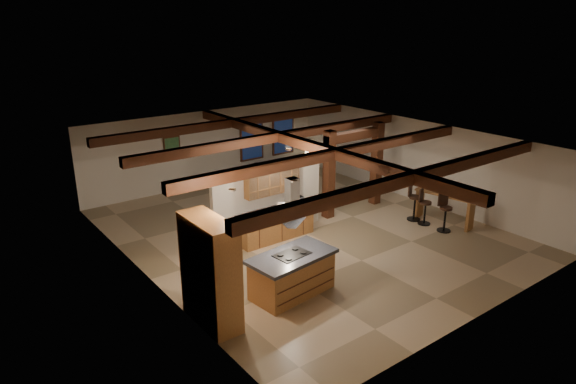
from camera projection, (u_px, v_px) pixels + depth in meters
The scene contains 23 objects.
ground at pixel (304, 232), 15.83m from camera, with size 12.00×12.00×0.00m, color tan.
room_walls at pixel (305, 177), 15.24m from camera, with size 12.00×12.00×12.00m.
ceiling_beams at pixel (305, 144), 14.92m from camera, with size 10.00×12.00×0.28m.
timber_posts at pixel (354, 160), 17.05m from camera, with size 2.50×0.30×2.90m.
partition_wall at pixel (268, 200), 15.27m from camera, with size 3.80×0.18×2.20m, color silver.
pantry_cabinet at pixel (210, 272), 10.81m from camera, with size 0.67×1.60×2.40m.
back_counter at pixel (276, 224), 15.18m from camera, with size 2.50×0.66×0.94m.
upper_display_cabinet at pixel (272, 178), 14.88m from camera, with size 1.80×0.36×0.95m.
range_hood at pixel (292, 225), 11.75m from camera, with size 1.10×1.10×1.40m.
back_windows at pixel (268, 137), 21.40m from camera, with size 2.70×0.07×1.70m.
framed_art at pixel (172, 148), 18.88m from camera, with size 0.65×0.05×0.85m.
recessed_cans at pixel (273, 171), 11.98m from camera, with size 3.16×2.46×0.03m.
kitchen_island at pixel (292, 274), 12.16m from camera, with size 2.20×1.33×1.04m.
dining_table at pixel (270, 196), 17.96m from camera, with size 1.86×1.04×0.65m, color #37180D.
sofa at pixel (273, 167), 21.29m from camera, with size 2.27×0.89×0.66m, color black.
microwave at pixel (297, 200), 15.44m from camera, with size 0.38×0.26×0.21m, color #ADACB1.
bar_counter at pixel (445, 203), 16.25m from camera, with size 0.83×1.97×1.01m.
side_table at pixel (308, 163), 22.16m from camera, with size 0.42×0.42×0.53m, color #3E240F.
table_lamp at pixel (308, 152), 22.00m from camera, with size 0.26×0.26×0.31m.
bar_stool_a at pixel (445, 212), 15.71m from camera, with size 0.44×0.45×1.20m.
bar_stool_b at pixel (424, 207), 16.23m from camera, with size 0.43×0.44×1.15m.
bar_stool_c at pixel (414, 201), 16.55m from camera, with size 0.47×0.48×1.25m.
dining_chairs at pixel (270, 189), 17.88m from camera, with size 2.23×2.23×1.11m.
Camera 1 is at (-9.20, -11.29, 6.33)m, focal length 32.00 mm.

